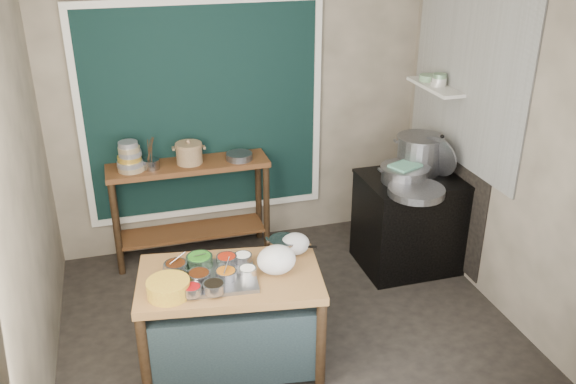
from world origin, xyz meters
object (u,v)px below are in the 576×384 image
object	(u,v)px
back_counter	(191,210)
stock_pot	(419,154)
prep_table	(232,320)
ceramic_crock	(189,154)
yellow_basin	(169,288)
stove_block	(411,223)
condiment_tray	(210,278)
utensil_cup	(152,164)
saucepan	(284,246)
steamer	(404,174)

from	to	relation	value
back_counter	stock_pot	distance (m)	2.15
prep_table	ceramic_crock	bearing A→B (deg)	99.75
yellow_basin	ceramic_crock	distance (m)	1.81
stock_pot	stove_block	bearing A→B (deg)	-124.46
stove_block	condiment_tray	bearing A→B (deg)	-155.16
utensil_cup	stock_pot	xyz separation A→B (m)	(2.31, -0.56, 0.05)
condiment_tray	stock_pot	bearing A→B (deg)	26.78
stove_block	yellow_basin	bearing A→B (deg)	-155.63
prep_table	saucepan	distance (m)	0.64
yellow_basin	stock_pot	distance (m)	2.64
yellow_basin	utensil_cup	size ratio (longest dim) A/B	1.93
ceramic_crock	prep_table	bearing A→B (deg)	-88.81
saucepan	steamer	world-z (taller)	steamer
yellow_basin	steamer	bearing A→B (deg)	24.60
stove_block	yellow_basin	distance (m)	2.52
condiment_tray	saucepan	distance (m)	0.61
prep_table	steamer	distance (m)	2.00
prep_table	ceramic_crock	xyz separation A→B (m)	(-0.03, 1.63, 0.66)
saucepan	utensil_cup	distance (m)	1.64
yellow_basin	saucepan	distance (m)	0.91
utensil_cup	steamer	distance (m)	2.21
back_counter	condiment_tray	xyz separation A→B (m)	(-0.09, -1.65, 0.29)
stove_block	steamer	bearing A→B (deg)	-159.34
ceramic_crock	steamer	distance (m)	1.91
ceramic_crock	utensil_cup	bearing A→B (deg)	-173.44
condiment_tray	stock_pot	size ratio (longest dim) A/B	1.46
saucepan	stock_pot	world-z (taller)	stock_pot
condiment_tray	ceramic_crock	world-z (taller)	ceramic_crock
steamer	stock_pot	bearing A→B (deg)	38.63
stove_block	back_counter	bearing A→B (deg)	158.98
stove_block	steamer	distance (m)	0.54
saucepan	ceramic_crock	bearing A→B (deg)	132.31
stock_pot	saucepan	bearing A→B (deg)	-150.36
yellow_basin	ceramic_crock	xyz separation A→B (m)	(0.39, 1.75, 0.23)
yellow_basin	ceramic_crock	world-z (taller)	ceramic_crock
back_counter	ceramic_crock	world-z (taller)	ceramic_crock
stove_block	steamer	xyz separation A→B (m)	(-0.14, -0.05, 0.52)
condiment_tray	ceramic_crock	xyz separation A→B (m)	(0.10, 1.64, 0.27)
saucepan	steamer	size ratio (longest dim) A/B	0.51
prep_table	back_counter	distance (m)	1.64
yellow_basin	steamer	distance (m)	2.35
prep_table	stove_block	size ratio (longest dim) A/B	1.39
yellow_basin	saucepan	size ratio (longest dim) A/B	1.28
utensil_cup	ceramic_crock	xyz separation A→B (m)	(0.34, 0.04, 0.04)
yellow_basin	utensil_cup	world-z (taller)	utensil_cup
ceramic_crock	saucepan	bearing A→B (deg)	-72.01
back_counter	utensil_cup	size ratio (longest dim) A/B	9.97
yellow_basin	stove_block	bearing A→B (deg)	24.37
back_counter	ceramic_crock	xyz separation A→B (m)	(0.02, -0.01, 0.56)
condiment_tray	steamer	bearing A→B (deg)	25.14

